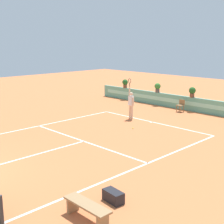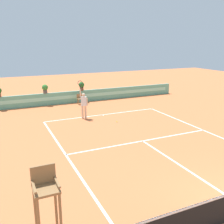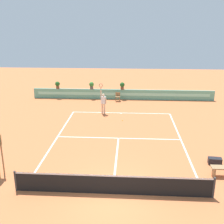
% 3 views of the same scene
% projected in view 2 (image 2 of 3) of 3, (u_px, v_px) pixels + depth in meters
% --- Properties ---
extents(ground_plane, '(60.00, 60.00, 0.00)m').
position_uv_depth(ground_plane, '(147.00, 144.00, 13.11)').
color(ground_plane, '#C66B3D').
extents(court_lines, '(8.32, 11.94, 0.01)m').
position_uv_depth(court_lines, '(140.00, 139.00, 13.74)').
color(court_lines, white).
rests_on(court_lines, ground).
extents(back_wall_barrier, '(18.00, 0.21, 1.00)m').
position_uv_depth(back_wall_barrier, '(82.00, 96.00, 22.08)').
color(back_wall_barrier, '#60A88E').
rests_on(back_wall_barrier, ground).
extents(umpire_chair, '(0.60, 0.60, 2.14)m').
position_uv_depth(umpire_chair, '(46.00, 199.00, 6.24)').
color(umpire_chair, olive).
rests_on(umpire_chair, ground).
extents(ball_kid_chair, '(0.44, 0.44, 0.85)m').
position_uv_depth(ball_kid_chair, '(80.00, 98.00, 21.27)').
color(ball_kid_chair, olive).
rests_on(ball_kid_chair, ground).
extents(tennis_player, '(0.60, 0.31, 2.58)m').
position_uv_depth(tennis_player, '(84.00, 103.00, 17.10)').
color(tennis_player, beige).
rests_on(tennis_player, ground).
extents(tennis_ball_near_baseline, '(0.07, 0.07, 0.07)m').
position_uv_depth(tennis_ball_near_baseline, '(117.00, 122.00, 16.58)').
color(tennis_ball_near_baseline, '#CCE033').
rests_on(tennis_ball_near_baseline, ground).
extents(potted_plant_left, '(0.48, 0.48, 0.72)m').
position_uv_depth(potted_plant_left, '(45.00, 88.00, 20.60)').
color(potted_plant_left, '#514C47').
rests_on(potted_plant_left, back_wall_barrier).
extents(potted_plant_centre, '(0.48, 0.48, 0.72)m').
position_uv_depth(potted_plant_centre, '(82.00, 86.00, 21.83)').
color(potted_plant_centre, brown).
rests_on(potted_plant_centre, back_wall_barrier).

